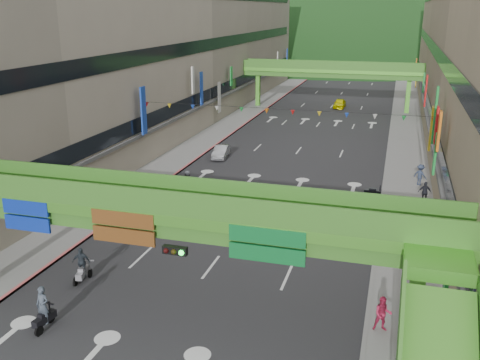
{
  "coord_description": "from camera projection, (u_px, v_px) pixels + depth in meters",
  "views": [
    {
      "loc": [
        9.58,
        -14.45,
        14.37
      ],
      "look_at": [
        0.0,
        18.0,
        3.5
      ],
      "focal_mm": 40.0,
      "sensor_mm": 36.0,
      "label": 1
    }
  ],
  "objects": [
    {
      "name": "hill_right",
      "position": [
        449.0,
        54.0,
        177.8
      ],
      "size": [
        208.0,
        176.0,
        128.0
      ],
      "primitive_type": "ellipsoid",
      "color": "#1C4419",
      "rests_on": "ground"
    },
    {
      "name": "scooter_rider_far",
      "position": [
        188.0,
        182.0,
        43.1
      ],
      "size": [
        0.86,
        1.6,
        1.99
      ],
      "color": "maroon",
      "rests_on": "ground"
    },
    {
      "name": "overpass_far",
      "position": [
        331.0,
        73.0,
        77.88
      ],
      "size": [
        28.0,
        2.2,
        7.1
      ],
      "color": "#4C9E2D",
      "rests_on": "ground"
    },
    {
      "name": "overpass_near",
      "position": [
        179.0,
        230.0,
        23.24
      ],
      "size": [
        28.0,
        12.27,
        7.1
      ],
      "color": "#4C9E2D",
      "rests_on": "ground"
    },
    {
      "name": "hill_left",
      "position": [
        321.0,
        56.0,
        170.32
      ],
      "size": [
        168.0,
        140.0,
        112.0
      ],
      "primitive_type": "ellipsoid",
      "color": "#1C4419",
      "rests_on": "ground"
    },
    {
      "name": "curb_left",
      "position": [
        243.0,
        126.0,
        68.26
      ],
      "size": [
        0.2,
        140.0,
        0.18
      ],
      "primitive_type": "cube",
      "color": "#CC5959",
      "rests_on": "ground"
    },
    {
      "name": "sidewalk_right",
      "position": [
        406.0,
        136.0,
        62.84
      ],
      "size": [
        4.0,
        140.0,
        0.15
      ],
      "primitive_type": "cube",
      "color": "gray",
      "rests_on": "ground"
    },
    {
      "name": "road_slab",
      "position": [
        313.0,
        131.0,
        65.83
      ],
      "size": [
        18.0,
        140.0,
        0.02
      ],
      "primitive_type": "cube",
      "color": "#28282B",
      "rests_on": "ground"
    },
    {
      "name": "sidewalk_left",
      "position": [
        228.0,
        125.0,
        68.77
      ],
      "size": [
        4.0,
        140.0,
        0.15
      ],
      "primitive_type": "cube",
      "color": "gray",
      "rests_on": "ground"
    },
    {
      "name": "pedestrian_red",
      "position": [
        383.0,
        317.0,
        24.58
      ],
      "size": [
        0.91,
        0.76,
        1.7
      ],
      "primitive_type": "imported",
      "rotation": [
        0.0,
        0.0,
        0.15
      ],
      "color": "#AB2042",
      "rests_on": "ground"
    },
    {
      "name": "curb_right",
      "position": [
        390.0,
        135.0,
        63.35
      ],
      "size": [
        0.2,
        140.0,
        0.18
      ],
      "primitive_type": "cube",
      "color": "gray",
      "rests_on": "ground"
    },
    {
      "name": "scooter_rider_mid",
      "position": [
        247.0,
        204.0,
        38.39
      ],
      "size": [
        0.81,
        1.6,
        1.88
      ],
      "color": "black",
      "rests_on": "ground"
    },
    {
      "name": "scooter_rider_left",
      "position": [
        82.0,
        265.0,
        29.19
      ],
      "size": [
        1.05,
        1.58,
        2.03
      ],
      "color": "gray",
      "rests_on": "ground"
    },
    {
      "name": "bunting_string",
      "position": [
        280.0,
        112.0,
        45.75
      ],
      "size": [
        26.0,
        0.36,
        0.47
      ],
      "color": "black",
      "rests_on": "ground"
    },
    {
      "name": "building_row_left",
      "position": [
        169.0,
        49.0,
        68.04
      ],
      "size": [
        12.8,
        95.0,
        19.0
      ],
      "color": "#9E937F",
      "rests_on": "ground"
    },
    {
      "name": "pedestrian_dark",
      "position": [
        424.0,
        194.0,
        40.75
      ],
      "size": [
        1.07,
        0.57,
        1.73
      ],
      "primitive_type": "imported",
      "rotation": [
        0.0,
        0.0,
        0.16
      ],
      "color": "#21232B",
      "rests_on": "ground"
    },
    {
      "name": "scooter_rider_near",
      "position": [
        43.0,
        309.0,
        24.81
      ],
      "size": [
        0.73,
        1.6,
        2.2
      ],
      "color": "black",
      "rests_on": "ground"
    },
    {
      "name": "parked_scooter_row",
      "position": [
        369.0,
        212.0,
        38.18
      ],
      "size": [
        1.6,
        9.35,
        1.08
      ],
      "color": "black",
      "rests_on": "ground"
    },
    {
      "name": "car_silver",
      "position": [
        221.0,
        152.0,
        53.83
      ],
      "size": [
        1.71,
        3.83,
        1.22
      ],
      "primitive_type": "imported",
      "rotation": [
        0.0,
        0.0,
        0.12
      ],
      "color": "#ACADB3",
      "rests_on": "ground"
    },
    {
      "name": "car_yellow",
      "position": [
        340.0,
        104.0,
        80.8
      ],
      "size": [
        1.7,
        4.07,
        1.37
      ],
      "primitive_type": "imported",
      "rotation": [
        0.0,
        0.0,
        -0.02
      ],
      "color": "#E7DF00",
      "rests_on": "ground"
    },
    {
      "name": "pedestrian_blue",
      "position": [
        420.0,
        176.0,
        44.95
      ],
      "size": [
        1.0,
        0.91,
        1.81
      ],
      "primitive_type": "imported",
      "rotation": [
        0.0,
        0.0,
        2.57
      ],
      "color": "#2B364D",
      "rests_on": "ground"
    }
  ]
}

